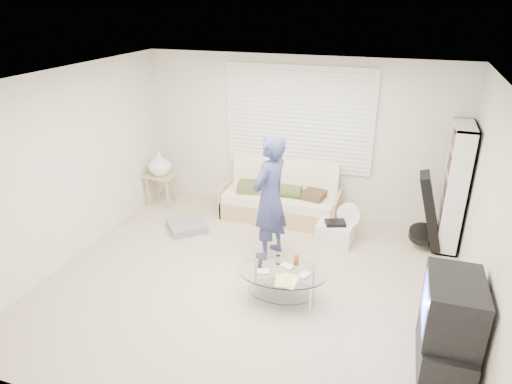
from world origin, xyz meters
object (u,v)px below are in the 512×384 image
(futon_sofa, at_px, (281,200))
(tv_unit, at_px, (449,326))
(coffee_table, at_px, (282,277))
(bookshelf, at_px, (454,187))

(futon_sofa, relative_size, tv_unit, 1.92)
(tv_unit, distance_m, coffee_table, 1.83)
(tv_unit, bearing_deg, coffee_table, 163.84)
(bookshelf, xyz_separation_m, coffee_table, (-1.87, -2.02, -0.58))
(coffee_table, bearing_deg, bookshelf, 47.15)
(futon_sofa, height_order, tv_unit, tv_unit)
(bookshelf, distance_m, tv_unit, 2.56)
(futon_sofa, height_order, bookshelf, bookshelf)
(tv_unit, height_order, coffee_table, tv_unit)
(futon_sofa, relative_size, bookshelf, 1.05)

